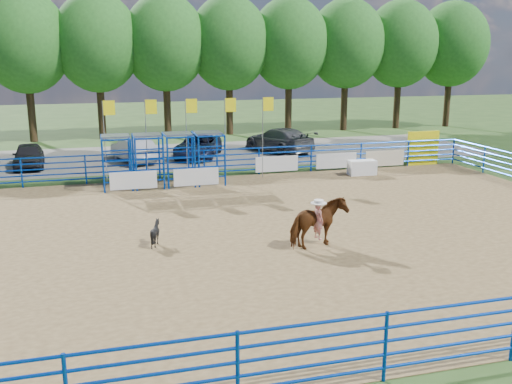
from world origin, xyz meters
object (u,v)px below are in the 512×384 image
car_d (279,140)px  horse_and_rider (318,222)px  calf (155,233)px  car_c (198,146)px  car_b (134,150)px  car_a (29,156)px  announcer_table (362,168)px

car_d → horse_and_rider: bearing=55.0°
calf → car_c: (4.29, 16.53, 0.27)m
car_c → calf: bearing=-83.4°
car_b → car_d: car_d is taller
horse_and_rider → car_a: 20.62m
announcer_table → car_c: size_ratio=0.29×
horse_and_rider → calf: horse_and_rider is taller
car_b → calf: bearing=72.1°
calf → car_d: car_d is taller
car_a → car_c: bearing=0.8°
calf → car_b: car_b is taller
car_c → horse_and_rider: bearing=-65.8°
car_c → car_d: size_ratio=0.92×
horse_and_rider → announcer_table: bearing=57.6°
horse_and_rider → calf: size_ratio=2.69×
calf → car_a: size_ratio=0.21×
car_c → car_d: 5.54m
calf → car_c: car_c is taller
calf → car_b: bearing=-30.9°
announcer_table → car_c: bearing=134.5°
calf → car_b: (0.28, 16.07, 0.29)m
announcer_table → calf: (-11.90, -8.80, 0.03)m
horse_and_rider → car_d: size_ratio=0.41×
calf → car_a: car_a is taller
car_a → car_d: size_ratio=0.73×
horse_and_rider → car_c: bearing=93.0°
car_a → car_b: bearing=-0.8°
announcer_table → car_b: (-11.62, 7.27, 0.32)m
calf → car_a: bearing=-10.2°
horse_and_rider → car_b: 18.45m
announcer_table → car_a: car_a is taller
horse_and_rider → car_d: 19.27m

